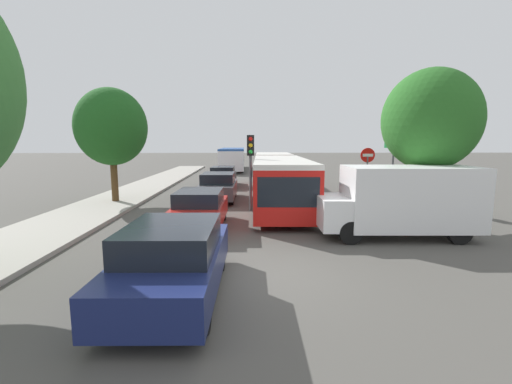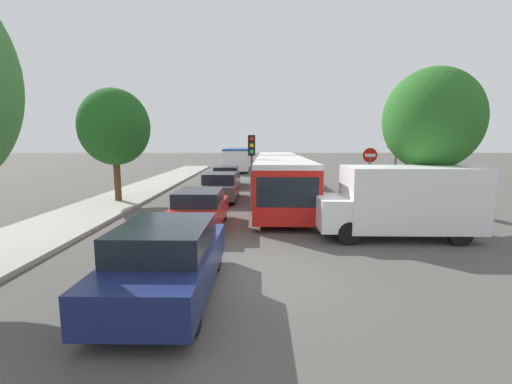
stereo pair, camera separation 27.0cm
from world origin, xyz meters
name	(u,v)px [view 2 (the right image)]	position (x,y,z in m)	size (l,w,h in m)	color
ground_plane	(249,276)	(0.00, 0.00, 0.00)	(200.00, 200.00, 0.00)	#4F4C47
kerb_strip_left	(149,187)	(-7.05, 15.69, 0.07)	(3.20, 41.38, 0.14)	#9E998E
articulated_bus	(279,174)	(1.54, 11.42, 1.35)	(2.99, 15.83, 2.34)	red
city_bus_rear	(238,157)	(-1.68, 31.39, 1.42)	(2.61, 11.45, 2.46)	silver
queued_car_navy	(167,259)	(-1.63, -1.01, 0.76)	(1.92, 4.35, 1.50)	navy
queued_car_red	(200,209)	(-1.84, 4.57, 0.70)	(1.78, 4.02, 1.39)	#B21E19
queued_car_graphite	(221,186)	(-1.65, 10.57, 0.75)	(1.90, 4.30, 1.48)	#47474C
queued_car_black	(226,176)	(-1.82, 16.72, 0.71)	(1.80, 4.07, 1.40)	black
white_van	(402,200)	(4.87, 3.22, 1.24)	(5.06, 2.12, 2.31)	white
traffic_light	(252,156)	(0.03, 7.62, 2.50)	(0.32, 0.36, 3.40)	#56595E
no_entry_sign	(369,168)	(5.71, 8.88, 1.88)	(0.70, 0.08, 2.82)	#56595E
direction_sign_post	(396,154)	(6.72, 8.31, 2.55)	(0.36, 1.38, 3.60)	#56595E
tree_left_mid	(114,127)	(-6.82, 9.79, 3.83)	(3.45, 3.45, 5.74)	#51381E
tree_right_near	(432,120)	(6.46, 4.75, 3.86)	(3.39, 3.39, 5.69)	#51381E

